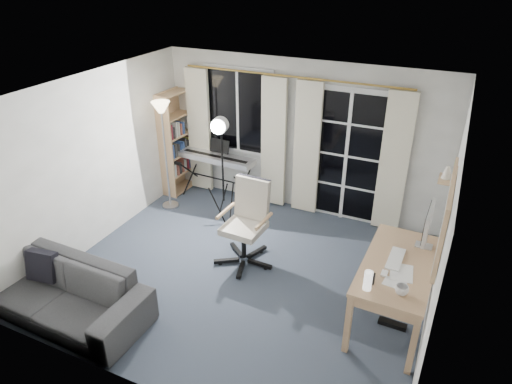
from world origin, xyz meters
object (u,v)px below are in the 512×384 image
(bookshelf, at_px, (178,144))
(desk, at_px, (398,271))
(monitor, at_px, (428,224))
(keyboard_piano, at_px, (217,159))
(studio_light, at_px, (220,139))
(mug, at_px, (402,289))
(sofa, at_px, (56,283))
(torchiere_lamp, at_px, (162,124))
(office_chair, at_px, (248,215))

(bookshelf, bearing_deg, desk, -21.57)
(desk, bearing_deg, bookshelf, 157.05)
(monitor, bearing_deg, desk, -112.04)
(bookshelf, height_order, desk, bookshelf)
(keyboard_piano, bearing_deg, studio_light, -53.16)
(keyboard_piano, height_order, studio_light, studio_light)
(bookshelf, xyz_separation_m, monitor, (4.20, -1.37, 0.24))
(mug, xyz_separation_m, sofa, (-3.59, -0.99, -0.42))
(torchiere_lamp, relative_size, mug, 13.87)
(studio_light, xyz_separation_m, desk, (2.71, -1.02, -0.73))
(torchiere_lamp, distance_m, keyboard_piano, 1.09)
(studio_light, bearing_deg, monitor, -19.39)
(keyboard_piano, xyz_separation_m, mug, (3.31, -2.26, 0.12))
(bookshelf, height_order, studio_light, bookshelf)
(monitor, bearing_deg, keyboard_piano, 160.58)
(torchiere_lamp, xyz_separation_m, desk, (3.79, -1.16, -0.74))
(office_chair, bearing_deg, sofa, -125.70)
(bookshelf, distance_m, desk, 4.40)
(desk, xyz_separation_m, monitor, (0.20, 0.45, 0.39))
(studio_light, height_order, mug, studio_light)
(studio_light, relative_size, monitor, 3.14)
(office_chair, height_order, monitor, monitor)
(torchiere_lamp, bearing_deg, studio_light, -7.79)
(bookshelf, relative_size, office_chair, 1.53)
(desk, height_order, monitor, monitor)
(keyboard_piano, distance_m, sofa, 3.27)
(mug, bearing_deg, monitor, 84.21)
(studio_light, xyz_separation_m, office_chair, (0.72, -0.61, -0.74))
(bookshelf, distance_m, keyboard_piano, 0.80)
(bookshelf, height_order, mug, bookshelf)
(office_chair, relative_size, desk, 0.78)
(monitor, bearing_deg, torchiere_lamp, 171.39)
(keyboard_piano, bearing_deg, mug, -31.60)
(office_chair, bearing_deg, desk, -9.01)
(studio_light, bearing_deg, office_chair, -48.30)
(keyboard_piano, bearing_deg, torchiere_lamp, -131.69)
(mug, height_order, sofa, mug)
(torchiere_lamp, bearing_deg, mug, -23.14)
(torchiere_lamp, distance_m, mug, 4.27)
(mug, bearing_deg, bookshelf, 150.49)
(studio_light, distance_m, mug, 3.24)
(bookshelf, xyz_separation_m, mug, (4.10, -2.32, 0.01))
(keyboard_piano, relative_size, office_chair, 1.15)
(torchiere_lamp, height_order, studio_light, torchiere_lamp)
(bookshelf, bearing_deg, sofa, -78.31)
(torchiere_lamp, xyz_separation_m, studio_light, (1.08, -0.15, -0.01))
(torchiere_lamp, height_order, monitor, torchiere_lamp)
(studio_light, xyz_separation_m, sofa, (-0.78, -2.51, -0.99))
(keyboard_piano, relative_size, sofa, 0.61)
(keyboard_piano, xyz_separation_m, studio_light, (0.50, -0.74, 0.69))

